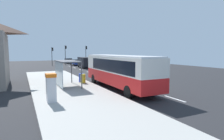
# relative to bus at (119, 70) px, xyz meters

# --- Properties ---
(ground_plane) EXTENTS (56.00, 92.00, 0.04)m
(ground_plane) POSITION_rel_bus_xyz_m (1.71, 14.64, -1.86)
(ground_plane) COLOR #262628
(sidewalk_platform) EXTENTS (6.20, 30.00, 0.18)m
(sidewalk_platform) POSITION_rel_bus_xyz_m (-4.69, 2.64, -1.75)
(sidewalk_platform) COLOR #ADAAA3
(sidewalk_platform) RESTS_ON ground
(lane_stripe_seg_0) EXTENTS (0.16, 2.20, 0.01)m
(lane_stripe_seg_0) POSITION_rel_bus_xyz_m (1.96, -5.36, -1.84)
(lane_stripe_seg_0) COLOR silver
(lane_stripe_seg_0) RESTS_ON ground
(lane_stripe_seg_1) EXTENTS (0.16, 2.20, 0.01)m
(lane_stripe_seg_1) POSITION_rel_bus_xyz_m (1.96, -0.36, -1.84)
(lane_stripe_seg_1) COLOR silver
(lane_stripe_seg_1) RESTS_ON ground
(lane_stripe_seg_2) EXTENTS (0.16, 2.20, 0.01)m
(lane_stripe_seg_2) POSITION_rel_bus_xyz_m (1.96, 4.64, -1.84)
(lane_stripe_seg_2) COLOR silver
(lane_stripe_seg_2) RESTS_ON ground
(lane_stripe_seg_3) EXTENTS (0.16, 2.20, 0.01)m
(lane_stripe_seg_3) POSITION_rel_bus_xyz_m (1.96, 9.64, -1.84)
(lane_stripe_seg_3) COLOR silver
(lane_stripe_seg_3) RESTS_ON ground
(lane_stripe_seg_4) EXTENTS (0.16, 2.20, 0.01)m
(lane_stripe_seg_4) POSITION_rel_bus_xyz_m (1.96, 14.64, -1.84)
(lane_stripe_seg_4) COLOR silver
(lane_stripe_seg_4) RESTS_ON ground
(lane_stripe_seg_5) EXTENTS (0.16, 2.20, 0.01)m
(lane_stripe_seg_5) POSITION_rel_bus_xyz_m (1.96, 19.64, -1.84)
(lane_stripe_seg_5) COLOR silver
(lane_stripe_seg_5) RESTS_ON ground
(lane_stripe_seg_6) EXTENTS (0.16, 2.20, 0.01)m
(lane_stripe_seg_6) POSITION_rel_bus_xyz_m (1.96, 24.64, -1.84)
(lane_stripe_seg_6) COLOR silver
(lane_stripe_seg_6) RESTS_ON ground
(lane_stripe_seg_7) EXTENTS (0.16, 2.20, 0.01)m
(lane_stripe_seg_7) POSITION_rel_bus_xyz_m (1.96, 29.64, -1.84)
(lane_stripe_seg_7) COLOR silver
(lane_stripe_seg_7) RESTS_ON ground
(bus) EXTENTS (2.58, 11.02, 3.21)m
(bus) POSITION_rel_bus_xyz_m (0.00, 0.00, 0.00)
(bus) COLOR red
(bus) RESTS_ON ground
(white_van) EXTENTS (2.20, 5.27, 2.30)m
(white_van) POSITION_rel_bus_xyz_m (3.91, 23.07, -0.50)
(white_van) COLOR black
(white_van) RESTS_ON ground
(sedan_near) EXTENTS (2.04, 4.49, 1.52)m
(sedan_near) POSITION_rel_bus_xyz_m (4.01, 39.20, -1.05)
(sedan_near) COLOR #195933
(sedan_near) RESTS_ON ground
(sedan_far) EXTENTS (1.90, 4.43, 1.52)m
(sedan_far) POSITION_rel_bus_xyz_m (4.01, 31.10, -1.05)
(sedan_far) COLOR navy
(sedan_far) RESTS_ON ground
(ticket_machine) EXTENTS (0.66, 0.76, 1.94)m
(ticket_machine) POSITION_rel_bus_xyz_m (-6.68, -2.88, -0.67)
(ticket_machine) COLOR silver
(ticket_machine) RESTS_ON sidewalk_platform
(recycling_bin_yellow) EXTENTS (0.52, 0.52, 0.95)m
(recycling_bin_yellow) POSITION_rel_bus_xyz_m (-2.49, 3.55, -1.19)
(recycling_bin_yellow) COLOR yellow
(recycling_bin_yellow) RESTS_ON sidewalk_platform
(recycling_bin_blue) EXTENTS (0.52, 0.52, 0.95)m
(recycling_bin_blue) POSITION_rel_bus_xyz_m (-2.49, 4.25, -1.19)
(recycling_bin_blue) COLOR blue
(recycling_bin_blue) RESTS_ON sidewalk_platform
(traffic_light_near_side) EXTENTS (0.49, 0.28, 5.05)m
(traffic_light_near_side) POSITION_rel_bus_xyz_m (7.21, 32.27, 1.51)
(traffic_light_near_side) COLOR #2D2D2D
(traffic_light_near_side) RESTS_ON ground
(traffic_light_far_side) EXTENTS (0.49, 0.28, 4.59)m
(traffic_light_far_side) POSITION_rel_bus_xyz_m (-1.38, 33.07, 1.23)
(traffic_light_far_side) COLOR #2D2D2D
(traffic_light_far_side) RESTS_ON ground
(traffic_light_median) EXTENTS (0.49, 0.28, 5.14)m
(traffic_light_median) POSITION_rel_bus_xyz_m (2.11, 33.87, 1.57)
(traffic_light_median) COLOR #2D2D2D
(traffic_light_median) RESTS_ON ground
(bus_shelter) EXTENTS (1.80, 4.00, 2.50)m
(bus_shelter) POSITION_rel_bus_xyz_m (-4.70, 2.42, 0.25)
(bus_shelter) COLOR #4C4C51
(bus_shelter) RESTS_ON sidewalk_platform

